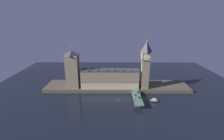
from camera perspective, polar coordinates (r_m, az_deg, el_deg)
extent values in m
plane|color=black|center=(222.61, 2.00, -10.21)|extent=(400.00, 400.00, 0.00)
cube|color=#4C4438|center=(256.85, 1.76, -5.70)|extent=(220.00, 42.00, 5.14)
cube|color=#7F7056|center=(242.00, -0.75, -3.27)|extent=(84.45, 17.27, 25.42)
cube|color=tan|center=(236.87, -0.79, -5.85)|extent=(84.45, 0.20, 9.15)
cube|color=#383D42|center=(237.51, -0.77, -0.12)|extent=(84.45, 15.89, 2.40)
cone|color=#383D42|center=(231.87, -8.28, 0.29)|extent=(2.40, 2.40, 5.59)
cone|color=#383D42|center=(230.38, -5.31, 0.29)|extent=(2.40, 2.40, 5.59)
cone|color=#383D42|center=(229.51, -2.31, 0.29)|extent=(2.40, 2.40, 5.59)
cone|color=#383D42|center=(229.28, 0.70, 0.28)|extent=(2.40, 2.40, 5.59)
cone|color=#383D42|center=(229.69, 3.71, 0.28)|extent=(2.40, 2.40, 5.59)
cone|color=#383D42|center=(230.72, 6.71, 0.27)|extent=(2.40, 2.40, 5.59)
cube|color=#7F7056|center=(241.41, 11.48, -1.45)|extent=(10.64, 10.64, 43.16)
cube|color=#7F7056|center=(234.39, 11.87, 4.80)|extent=(12.56, 12.56, 10.63)
cylinder|color=beige|center=(228.27, 12.18, 4.45)|extent=(8.67, 0.25, 8.67)
cylinder|color=beige|center=(240.53, 11.58, 5.13)|extent=(8.67, 0.25, 8.67)
cylinder|color=beige|center=(235.75, 13.40, 4.77)|extent=(0.25, 8.67, 8.67)
cylinder|color=beige|center=(233.19, 10.32, 4.83)|extent=(0.25, 8.67, 8.67)
cube|color=black|center=(227.95, 12.20, 4.60)|extent=(0.36, 0.10, 6.50)
pyramid|color=#383D42|center=(232.01, 12.07, 7.99)|extent=(12.56, 12.56, 15.82)
sphere|color=gold|center=(230.84, 12.21, 10.13)|extent=(1.60, 1.60, 1.60)
cube|color=#7F7056|center=(246.60, -13.62, -0.49)|extent=(17.91, 17.91, 48.94)
pyramid|color=#383D42|center=(239.88, -14.08, 5.87)|extent=(18.27, 18.27, 6.80)
cylinder|color=#99999E|center=(238.77, -14.19, 7.38)|extent=(0.24, 0.24, 6.00)
cube|color=gold|center=(238.17, -13.97, 7.88)|extent=(2.00, 0.08, 1.20)
cube|color=#4C7560|center=(217.66, 8.75, -9.33)|extent=(10.68, 46.00, 1.40)
cube|color=#4C4438|center=(207.13, 9.26, -11.85)|extent=(9.08, 3.20, 5.27)
cube|color=#4C4438|center=(215.13, 8.89, -10.67)|extent=(9.08, 3.20, 5.27)
cube|color=#4C4438|center=(223.21, 8.55, -9.57)|extent=(9.08, 3.20, 5.27)
cube|color=#4C4438|center=(231.38, 8.23, -8.55)|extent=(9.08, 3.20, 5.27)
cube|color=red|center=(218.85, 8.07, -8.79)|extent=(1.75, 4.50, 0.68)
cube|color=black|center=(218.61, 8.07, -8.65)|extent=(1.44, 2.02, 0.45)
cylinder|color=black|center=(220.07, 7.80, -8.68)|extent=(0.22, 0.64, 0.64)
cylinder|color=black|center=(220.29, 8.24, -8.67)|extent=(0.22, 0.64, 0.64)
cylinder|color=black|center=(217.58, 7.89, -9.00)|extent=(0.22, 0.64, 0.64)
cylinder|color=black|center=(217.81, 8.33, -8.99)|extent=(0.22, 0.64, 0.64)
cube|color=black|center=(213.38, 9.58, -9.55)|extent=(1.84, 3.96, 0.80)
cube|color=black|center=(213.10, 9.59, -9.40)|extent=(1.51, 1.78, 0.45)
cylinder|color=black|center=(212.55, 9.86, -9.76)|extent=(0.22, 0.64, 0.64)
cylinder|color=black|center=(212.27, 9.39, -9.77)|extent=(0.22, 0.64, 0.64)
cylinder|color=black|center=(214.71, 9.76, -9.46)|extent=(0.22, 0.64, 0.64)
cylinder|color=black|center=(214.44, 9.29, -9.47)|extent=(0.22, 0.64, 0.64)
cube|color=navy|center=(227.45, 8.96, -7.77)|extent=(1.96, 3.82, 0.78)
cube|color=black|center=(227.19, 8.97, -7.63)|extent=(1.61, 1.72, 0.45)
cylinder|color=black|center=(226.63, 9.24, -7.95)|extent=(0.22, 0.64, 0.64)
cylinder|color=black|center=(226.35, 8.77, -7.96)|extent=(0.22, 0.64, 0.64)
cylinder|color=black|center=(228.75, 9.15, -7.70)|extent=(0.22, 0.64, 0.64)
cylinder|color=black|center=(228.47, 8.68, -7.71)|extent=(0.22, 0.64, 0.64)
cylinder|color=black|center=(208.68, 7.82, -10.15)|extent=(0.28, 0.28, 0.88)
cylinder|color=navy|center=(208.32, 7.83, -9.96)|extent=(0.38, 0.38, 0.73)
sphere|color=tan|center=(208.10, 7.83, -9.84)|extent=(0.24, 0.24, 0.24)
cylinder|color=black|center=(215.76, 10.11, -9.33)|extent=(0.28, 0.28, 0.77)
cylinder|color=navy|center=(215.45, 10.12, -9.16)|extent=(0.38, 0.38, 0.64)
sphere|color=tan|center=(215.26, 10.13, -9.06)|extent=(0.21, 0.21, 0.21)
cylinder|color=black|center=(230.20, 7.06, -7.41)|extent=(0.28, 0.28, 0.83)
cylinder|color=maroon|center=(229.89, 7.07, -7.24)|extent=(0.38, 0.38, 0.69)
sphere|color=tan|center=(229.70, 7.08, -7.14)|extent=(0.23, 0.23, 0.23)
cylinder|color=#2D3333|center=(203.58, 7.91, -10.96)|extent=(0.56, 0.56, 0.50)
cylinder|color=#2D3333|center=(202.10, 7.95, -10.16)|extent=(0.18, 0.18, 5.88)
sphere|color=#F9E5A3|center=(200.54, 7.99, -9.27)|extent=(0.60, 0.60, 0.60)
sphere|color=#F9E5A3|center=(200.63, 7.86, -9.36)|extent=(0.44, 0.44, 0.44)
sphere|color=#F9E5A3|center=(200.75, 8.12, -9.36)|extent=(0.44, 0.44, 0.44)
cylinder|color=#2D3333|center=(218.05, 10.11, -9.07)|extent=(0.56, 0.56, 0.50)
cylinder|color=#2D3333|center=(216.69, 10.15, -8.32)|extent=(0.18, 0.18, 5.81)
sphere|color=#F9E5A3|center=(215.24, 10.20, -7.49)|extent=(0.60, 0.60, 0.60)
sphere|color=#F9E5A3|center=(215.31, 10.08, -7.58)|extent=(0.44, 0.44, 0.44)
sphere|color=#F9E5A3|center=(215.46, 10.31, -7.57)|extent=(0.44, 0.44, 0.44)
cylinder|color=#2D3333|center=(229.75, 6.98, -7.51)|extent=(0.56, 0.56, 0.50)
cylinder|color=#2D3333|center=(228.69, 7.00, -6.91)|extent=(0.18, 0.18, 4.70)
sphere|color=#F9E5A3|center=(227.52, 7.03, -6.25)|extent=(0.60, 0.60, 0.60)
sphere|color=#F9E5A3|center=(227.61, 6.91, -6.33)|extent=(0.44, 0.44, 0.44)
sphere|color=#F9E5A3|center=(227.72, 7.14, -6.33)|extent=(0.44, 0.44, 0.44)
ellipsoid|color=#28282D|center=(222.61, 14.60, -10.48)|extent=(11.36, 7.00, 2.22)
cube|color=tan|center=(222.16, 14.62, -10.25)|extent=(9.92, 5.77, 0.24)
cube|color=#B7B2A8|center=(221.61, 14.65, -9.97)|extent=(5.28, 3.98, 2.22)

